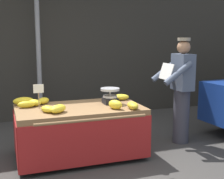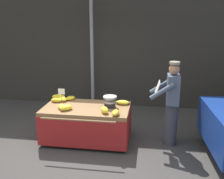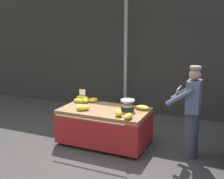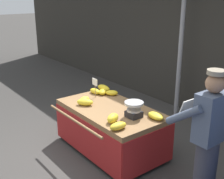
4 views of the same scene
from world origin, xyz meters
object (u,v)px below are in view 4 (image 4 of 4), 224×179
at_px(street_pole, 181,36).
at_px(banana_bunch_7, 112,93).
at_px(weighing_scale, 134,109).
at_px(banana_cart, 111,120).
at_px(banana_bunch_4, 84,100).
at_px(banana_bunch_8, 118,126).
at_px(banana_bunch_3, 103,92).
at_px(banana_bunch_1, 113,118).
at_px(banana_bunch_5, 85,102).
at_px(vendor_person, 207,141).
at_px(price_sign, 95,84).
at_px(banana_bunch_6, 104,88).
at_px(banana_bunch_2, 156,116).
at_px(banana_bunch_0, 95,91).

distance_m(street_pole, banana_bunch_7, 1.84).
bearing_deg(weighing_scale, banana_cart, -173.29).
xyz_separation_m(banana_bunch_4, banana_bunch_8, (1.13, -0.19, 0.01)).
distance_m(weighing_scale, banana_bunch_3, 1.11).
relative_size(banana_bunch_1, banana_bunch_7, 1.05).
distance_m(banana_bunch_5, vendor_person, 2.08).
height_order(banana_bunch_1, banana_bunch_4, banana_bunch_1).
bearing_deg(banana_cart, price_sign, 171.42).
xyz_separation_m(price_sign, banana_bunch_7, (0.09, 0.29, -0.20)).
xyz_separation_m(street_pole, banana_bunch_1, (0.75, -2.29, -0.85)).
bearing_deg(banana_bunch_6, banana_cart, -28.66).
relative_size(banana_bunch_2, banana_bunch_5, 1.04).
xyz_separation_m(weighing_scale, banana_bunch_4, (-0.95, -0.25, -0.07)).
bearing_deg(street_pole, banana_bunch_6, -104.76).
bearing_deg(banana_bunch_5, weighing_scale, 20.87).
bearing_deg(banana_bunch_0, banana_bunch_5, -50.78).
bearing_deg(banana_bunch_3, weighing_scale, -11.75).
xyz_separation_m(banana_bunch_0, banana_bunch_3, (0.11, 0.09, -0.00)).
distance_m(weighing_scale, banana_bunch_6, 1.27).
distance_m(banana_bunch_1, banana_bunch_4, 0.91).
relative_size(banana_bunch_4, vendor_person, 0.13).
height_order(street_pole, banana_bunch_2, street_pole).
distance_m(banana_cart, banana_bunch_6, 0.88).
bearing_deg(banana_bunch_5, vendor_person, 9.42).
bearing_deg(banana_bunch_2, banana_bunch_3, 179.16).
xyz_separation_m(banana_cart, vendor_person, (1.71, 0.08, 0.34)).
xyz_separation_m(price_sign, vendor_person, (2.26, -0.00, -0.12)).
bearing_deg(banana_bunch_4, banana_bunch_3, 105.54).
relative_size(banana_bunch_4, banana_bunch_7, 1.02).
distance_m(weighing_scale, banana_bunch_5, 0.89).
xyz_separation_m(street_pole, vendor_person, (2.03, -1.92, -0.78)).
bearing_deg(weighing_scale, banana_bunch_0, 173.48).
height_order(banana_bunch_1, banana_bunch_2, banana_bunch_1).
bearing_deg(banana_bunch_6, banana_bunch_7, -5.59).
height_order(banana_cart, banana_bunch_4, banana_bunch_4).
distance_m(banana_cart, banana_bunch_4, 0.56).
bearing_deg(banana_bunch_2, price_sign, -172.02).
relative_size(banana_bunch_1, banana_bunch_2, 0.82).
bearing_deg(banana_bunch_0, banana_bunch_8, -22.74).
relative_size(weighing_scale, banana_bunch_3, 1.25).
height_order(weighing_scale, banana_bunch_8, weighing_scale).
xyz_separation_m(price_sign, banana_bunch_6, (-0.19, 0.32, -0.19)).
bearing_deg(weighing_scale, banana_bunch_3, 168.25).
height_order(weighing_scale, banana_bunch_3, weighing_scale).
distance_m(banana_bunch_8, vendor_person, 1.15).
relative_size(banana_bunch_0, banana_bunch_7, 1.12).
distance_m(banana_cart, price_sign, 0.72).
xyz_separation_m(weighing_scale, banana_bunch_6, (-1.22, 0.35, -0.06)).
xyz_separation_m(street_pole, price_sign, (-0.23, -1.91, -0.67)).
relative_size(banana_bunch_1, vendor_person, 0.13).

